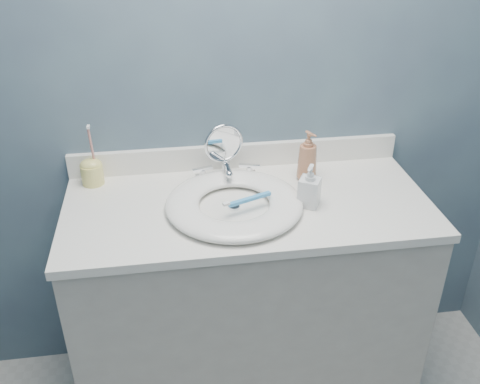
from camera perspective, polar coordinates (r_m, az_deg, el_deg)
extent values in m
cube|color=#445467|center=(1.90, -0.45, 11.52)|extent=(2.20, 0.02, 2.40)
cube|color=#BBB6AB|center=(2.06, 0.74, -12.01)|extent=(1.20, 0.55, 0.85)
cube|color=white|center=(1.79, 0.83, -1.52)|extent=(1.22, 0.57, 0.03)
cube|color=white|center=(1.99, -0.37, 3.89)|extent=(1.22, 0.02, 0.09)
cylinder|color=silver|center=(1.75, -0.62, -1.63)|extent=(0.04, 0.04, 0.01)
cube|color=silver|center=(1.93, -1.49, 1.67)|extent=(0.22, 0.05, 0.01)
cylinder|color=silver|center=(1.91, -1.50, 2.43)|extent=(0.03, 0.03, 0.06)
cylinder|color=silver|center=(1.86, -1.34, 2.53)|extent=(0.02, 0.09, 0.02)
sphere|color=silver|center=(1.82, -1.16, 1.88)|extent=(0.03, 0.03, 0.03)
cylinder|color=silver|center=(1.91, -4.02, 1.91)|extent=(0.02, 0.02, 0.03)
cube|color=silver|center=(1.90, -4.04, 2.47)|extent=(0.08, 0.03, 0.01)
cylinder|color=silver|center=(1.93, 1.01, 2.27)|extent=(0.02, 0.02, 0.03)
cube|color=silver|center=(1.92, 1.02, 2.82)|extent=(0.08, 0.03, 0.01)
cylinder|color=silver|center=(1.92, -1.70, 1.55)|extent=(0.08, 0.08, 0.01)
cylinder|color=silver|center=(1.90, -1.72, 2.96)|extent=(0.01, 0.01, 0.11)
torus|color=silver|center=(1.86, -1.76, 5.22)|extent=(0.14, 0.05, 0.14)
cylinder|color=white|center=(1.86, -1.76, 5.22)|extent=(0.12, 0.03, 0.12)
imported|color=#A96C4C|center=(1.89, 7.21, 3.80)|extent=(0.09, 0.09, 0.18)
imported|color=silver|center=(1.75, 7.45, 0.68)|extent=(0.09, 0.09, 0.15)
cylinder|color=#E6DB73|center=(1.95, -15.47, 1.83)|extent=(0.08, 0.08, 0.07)
ellipsoid|color=#E6DB73|center=(1.93, -15.62, 2.78)|extent=(0.08, 0.07, 0.05)
cylinder|color=tan|center=(1.90, -15.55, 4.62)|extent=(0.01, 0.03, 0.15)
cube|color=white|center=(1.87, -15.89, 6.69)|extent=(0.01, 0.02, 0.01)
cube|color=#3E9ADC|center=(1.72, 1.03, -0.78)|extent=(0.15, 0.07, 0.01)
cube|color=white|center=(1.68, -1.46, -1.28)|extent=(0.03, 0.02, 0.01)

